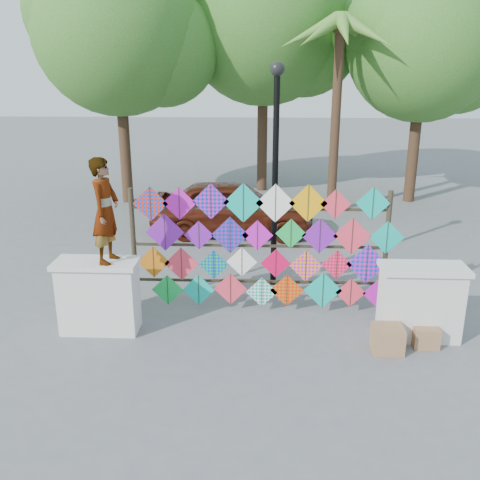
# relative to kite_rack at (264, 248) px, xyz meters

# --- Properties ---
(ground) EXTENTS (80.00, 80.00, 0.00)m
(ground) POSITION_rel_kite_rack_xyz_m (-0.11, -0.73, -1.23)
(ground) COLOR slate
(ground) RESTS_ON ground
(parapet_left) EXTENTS (1.40, 0.65, 1.28)m
(parapet_left) POSITION_rel_kite_rack_xyz_m (-2.81, -0.93, -0.58)
(parapet_left) COLOR silver
(parapet_left) RESTS_ON ground
(parapet_right) EXTENTS (1.40, 0.65, 1.28)m
(parapet_right) POSITION_rel_kite_rack_xyz_m (2.59, -0.93, -0.58)
(parapet_right) COLOR silver
(parapet_right) RESTS_ON ground
(kite_rack) EXTENTS (4.95, 0.24, 2.43)m
(kite_rack) POSITION_rel_kite_rack_xyz_m (0.00, 0.00, 0.00)
(kite_rack) COLOR #2F271A
(kite_rack) RESTS_ON ground
(tree_west) EXTENTS (5.85, 5.20, 8.01)m
(tree_west) POSITION_rel_kite_rack_xyz_m (-4.51, 8.30, 4.15)
(tree_west) COLOR #4B2B20
(tree_west) RESTS_ON ground
(tree_mid) EXTENTS (6.30, 5.60, 8.61)m
(tree_mid) POSITION_rel_kite_rack_xyz_m (-0.00, 10.30, 4.54)
(tree_mid) COLOR #4B2B20
(tree_mid) RESTS_ON ground
(tree_east) EXTENTS (5.40, 4.80, 7.42)m
(tree_east) POSITION_rel_kite_rack_xyz_m (4.98, 8.80, 3.75)
(tree_east) COLOR #4B2B20
(tree_east) RESTS_ON ground
(palm_tree) EXTENTS (3.62, 3.62, 5.83)m
(palm_tree) POSITION_rel_kite_rack_xyz_m (2.09, 7.27, 3.72)
(palm_tree) COLOR #4B2B20
(palm_tree) RESTS_ON ground
(vendor_woman) EXTENTS (0.50, 0.69, 1.74)m
(vendor_woman) POSITION_rel_kite_rack_xyz_m (-2.58, -0.93, 0.92)
(vendor_woman) COLOR #99999E
(vendor_woman) RESTS_ON parapet_left
(sedan) EXTENTS (4.34, 1.79, 1.47)m
(sedan) POSITION_rel_kite_rack_xyz_m (-0.86, 4.77, -0.50)
(sedan) COLOR #4E1A0D
(sedan) RESTS_ON ground
(lamppost) EXTENTS (0.28, 0.28, 4.46)m
(lamppost) POSITION_rel_kite_rack_xyz_m (0.19, 1.27, 1.46)
(lamppost) COLOR black
(lamppost) RESTS_ON ground
(cardboard_box_near) EXTENTS (0.48, 0.43, 0.43)m
(cardboard_box_near) POSITION_rel_kite_rack_xyz_m (1.99, -1.42, -1.02)
(cardboard_box_near) COLOR #A57250
(cardboard_box_near) RESTS_ON ground
(cardboard_box_far) EXTENTS (0.41, 0.38, 0.35)m
(cardboard_box_far) POSITION_rel_kite_rack_xyz_m (2.64, -1.21, -1.06)
(cardboard_box_far) COLOR #A57250
(cardboard_box_far) RESTS_ON ground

